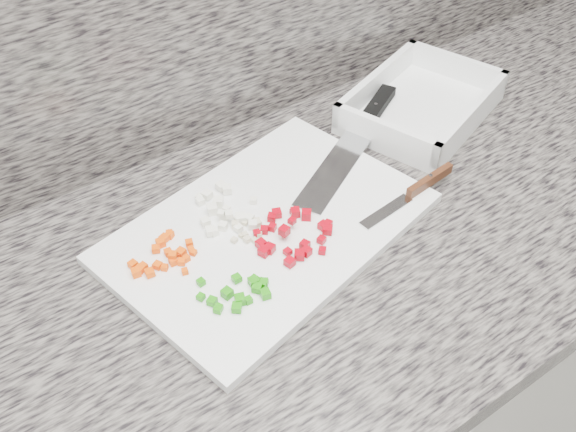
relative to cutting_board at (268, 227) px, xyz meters
name	(u,v)px	position (x,y,z in m)	size (l,w,h in m)	color
countertop	(254,279)	(-0.06, -0.05, -0.03)	(3.96, 0.64, 0.04)	#605B55
cutting_board	(268,227)	(0.00, 0.00, 0.00)	(0.44, 0.29, 0.01)	white
carrot_pile	(164,256)	(-0.15, 0.02, 0.01)	(0.09, 0.08, 0.02)	#F34E05
onion_pile	(224,210)	(-0.04, 0.05, 0.01)	(0.10, 0.11, 0.02)	white
green_pepper_pile	(242,292)	(-0.10, -0.09, 0.01)	(0.09, 0.08, 0.01)	#1F880C
red_pepper_pile	(293,234)	(0.01, -0.04, 0.01)	(0.12, 0.11, 0.02)	#A0020F
garlic_pile	(248,230)	(-0.03, 0.00, 0.01)	(0.06, 0.05, 0.01)	beige
chef_knife	(362,128)	(0.25, 0.09, 0.01)	(0.32, 0.20, 0.02)	silver
paring_knife	(419,188)	(0.22, -0.07, 0.01)	(0.19, 0.03, 0.02)	silver
tray	(421,106)	(0.38, 0.09, 0.01)	(0.32, 0.27, 0.06)	white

